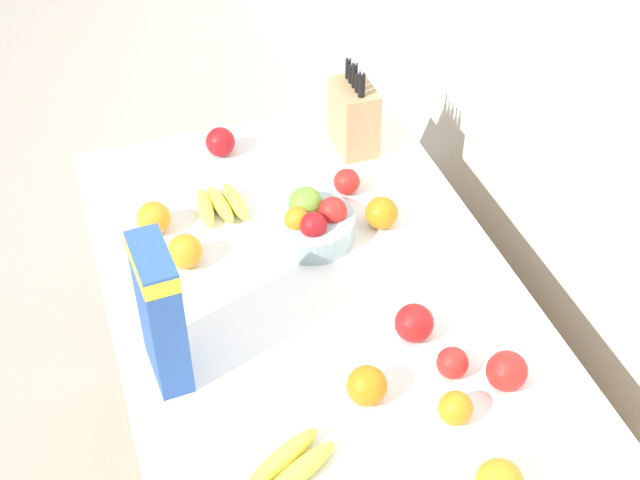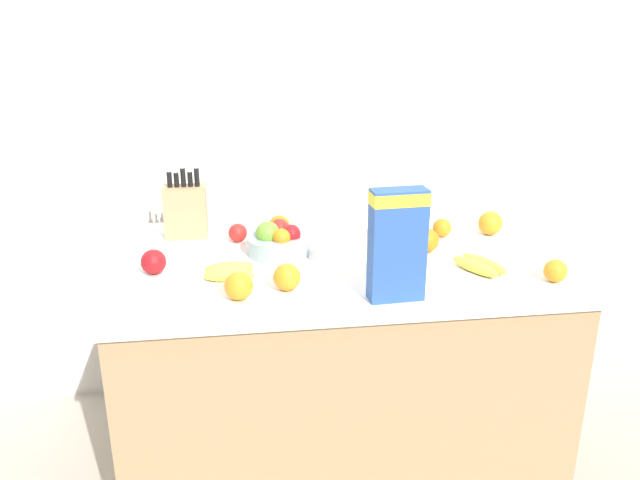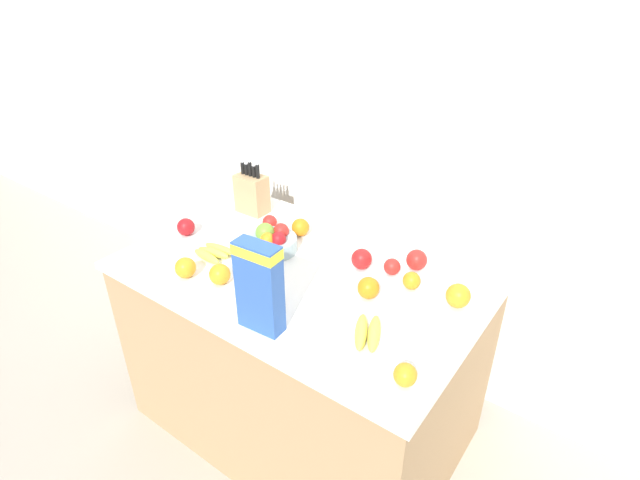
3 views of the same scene
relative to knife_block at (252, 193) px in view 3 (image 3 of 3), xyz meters
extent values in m
plane|color=#B2A899|center=(0.51, -0.28, -0.97)|extent=(14.00, 14.00, 0.00)
cube|color=silver|center=(0.51, 0.39, 0.33)|extent=(9.00, 0.06, 2.60)
cube|color=tan|center=(0.51, -0.28, -0.55)|extent=(1.41, 0.88, 0.84)
cube|color=white|center=(0.51, -0.28, -0.11)|extent=(1.44, 0.91, 0.03)
cube|color=tan|center=(0.00, 0.00, 0.00)|extent=(0.15, 0.10, 0.19)
cylinder|color=black|center=(-0.05, 0.00, 0.12)|extent=(0.02, 0.02, 0.06)
cube|color=silver|center=(-0.05, 0.00, 0.17)|extent=(0.01, 0.00, 0.04)
cylinder|color=black|center=(-0.02, 0.00, 0.12)|extent=(0.02, 0.02, 0.05)
cube|color=silver|center=(-0.02, 0.00, 0.16)|extent=(0.01, 0.00, 0.03)
cylinder|color=black|center=(0.00, 0.00, 0.12)|extent=(0.02, 0.02, 0.07)
cube|color=silver|center=(0.00, 0.00, 0.17)|extent=(0.01, 0.00, 0.02)
cylinder|color=black|center=(0.02, 0.00, 0.12)|extent=(0.02, 0.02, 0.05)
cube|color=silver|center=(0.02, 0.00, 0.16)|extent=(0.01, 0.00, 0.04)
cylinder|color=black|center=(0.05, 0.00, 0.12)|extent=(0.02, 0.02, 0.07)
cube|color=silver|center=(0.05, 0.00, 0.17)|extent=(0.01, 0.00, 0.03)
cube|color=#2D56A8|center=(0.63, -0.63, 0.06)|extent=(0.16, 0.08, 0.32)
cube|color=yellow|center=(0.63, -0.63, 0.20)|extent=(0.16, 0.08, 0.04)
cylinder|color=#99B2B7|center=(0.32, -0.23, -0.07)|extent=(0.21, 0.21, 0.06)
sphere|color=#A31419|center=(0.36, -0.23, -0.03)|extent=(0.06, 0.06, 0.06)
sphere|color=red|center=(0.33, -0.17, -0.03)|extent=(0.07, 0.07, 0.07)
sphere|color=#6B9E33|center=(0.28, -0.23, -0.02)|extent=(0.08, 0.08, 0.08)
sphere|color=orange|center=(0.33, -0.26, -0.03)|extent=(0.06, 0.06, 0.06)
ellipsoid|color=yellow|center=(0.92, -0.48, -0.08)|extent=(0.12, 0.18, 0.04)
ellipsoid|color=yellow|center=(0.96, -0.46, -0.08)|extent=(0.12, 0.18, 0.04)
ellipsoid|color=yellow|center=(0.15, -0.45, -0.08)|extent=(0.16, 0.05, 0.04)
ellipsoid|color=yellow|center=(0.15, -0.41, -0.08)|extent=(0.16, 0.06, 0.04)
ellipsoid|color=yellow|center=(0.15, -0.37, -0.08)|extent=(0.16, 0.05, 0.04)
sphere|color=red|center=(0.18, -0.09, -0.06)|extent=(0.07, 0.07, 0.07)
sphere|color=#A31419|center=(-0.08, -0.35, -0.06)|extent=(0.08, 0.08, 0.08)
sphere|color=red|center=(0.82, -0.09, -0.07)|extent=(0.07, 0.07, 0.07)
sphere|color=red|center=(0.88, 0.00, -0.06)|extent=(0.08, 0.08, 0.08)
sphere|color=red|center=(0.70, -0.12, -0.06)|extent=(0.08, 0.08, 0.08)
sphere|color=orange|center=(0.93, -0.13, -0.06)|extent=(0.07, 0.07, 0.07)
sphere|color=orange|center=(0.18, -0.58, -0.06)|extent=(0.08, 0.08, 0.08)
sphere|color=orange|center=(0.32, -0.53, -0.06)|extent=(0.08, 0.08, 0.08)
sphere|color=orange|center=(1.11, -0.13, -0.05)|extent=(0.09, 0.09, 0.09)
sphere|color=orange|center=(1.14, -0.58, -0.06)|extent=(0.07, 0.07, 0.07)
sphere|color=orange|center=(0.34, -0.05, -0.06)|extent=(0.08, 0.08, 0.08)
sphere|color=orange|center=(0.83, -0.28, -0.06)|extent=(0.08, 0.08, 0.08)
camera|label=1|loc=(1.87, -0.73, 1.31)|focal=50.00mm
camera|label=2|loc=(0.19, -2.22, 0.66)|focal=35.00mm
camera|label=3|loc=(1.56, -1.59, 0.99)|focal=28.00mm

